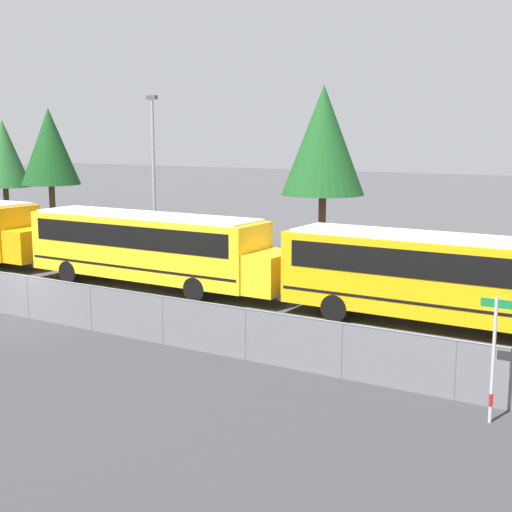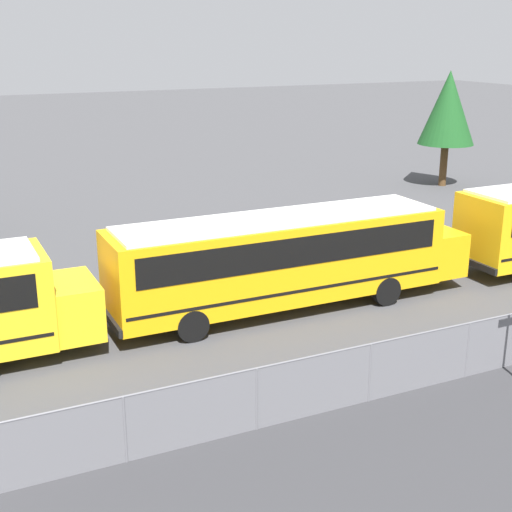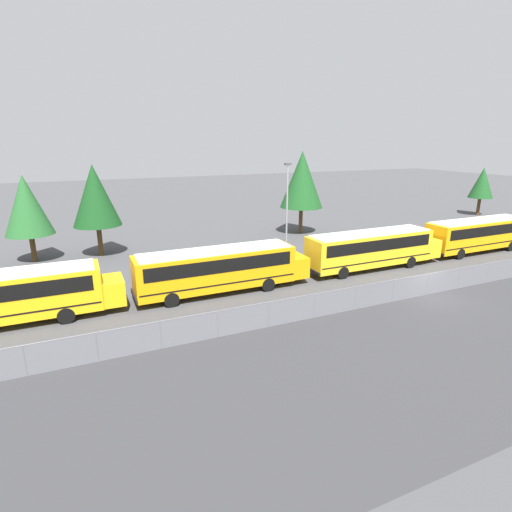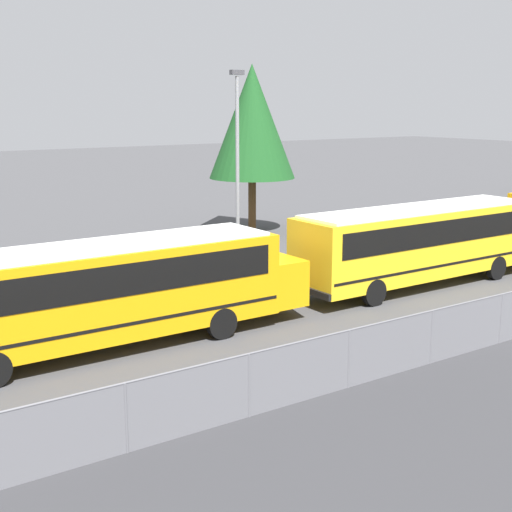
% 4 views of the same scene
% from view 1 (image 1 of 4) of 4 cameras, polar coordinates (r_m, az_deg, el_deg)
% --- Properties ---
extents(ground_plane, '(200.00, 200.00, 0.00)m').
position_cam_1_polar(ground_plane, '(27.04, -17.70, -4.77)').
color(ground_plane, '#424244').
extents(fence, '(104.64, 0.07, 1.58)m').
position_cam_1_polar(fence, '(26.86, -17.79, -3.10)').
color(fence, '#9EA0A5').
rests_on(fence, ground_plane).
extents(school_bus_3, '(12.64, 2.60, 3.18)m').
position_cam_1_polar(school_bus_3, '(30.84, -8.45, 0.94)').
color(school_bus_3, yellow).
rests_on(school_bus_3, ground_plane).
extents(school_bus_4, '(12.64, 2.60, 3.18)m').
position_cam_1_polar(school_bus_4, '(24.83, 15.38, -1.45)').
color(school_bus_4, '#EDA80F').
rests_on(school_bus_4, ground_plane).
extents(street_sign, '(0.70, 0.09, 2.97)m').
position_cam_1_polar(street_sign, '(17.17, 18.46, -7.67)').
color(street_sign, '#B7B7BC').
rests_on(street_sign, ground_plane).
extents(light_pole, '(0.60, 0.24, 8.53)m').
position_cam_1_polar(light_pole, '(38.36, -8.19, 6.81)').
color(light_pole, gray).
rests_on(light_pole, ground_plane).
extents(tree_0, '(4.26, 4.26, 8.41)m').
position_cam_1_polar(tree_0, '(54.51, -16.18, 8.40)').
color(tree_0, '#51381E').
rests_on(tree_0, ground_plane).
extents(tree_1, '(3.98, 3.98, 7.64)m').
position_cam_1_polar(tree_1, '(59.01, -19.54, 7.72)').
color(tree_1, '#51381E').
rests_on(tree_1, ground_plane).
extents(tree_2, '(4.82, 4.82, 9.32)m').
position_cam_1_polar(tree_2, '(41.66, 5.41, 9.18)').
color(tree_2, '#51381E').
rests_on(tree_2, ground_plane).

